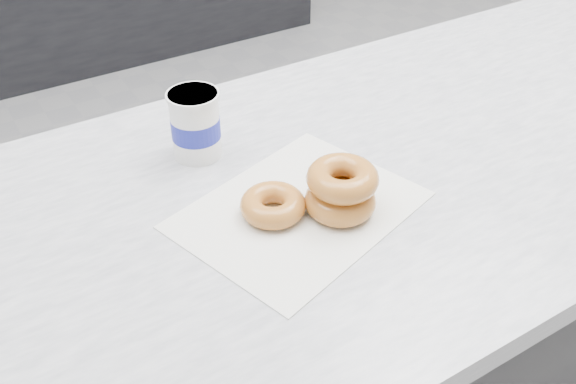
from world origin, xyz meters
name	(u,v)px	position (x,y,z in m)	size (l,w,h in m)	color
ground	(297,279)	(0.00, 0.00, 0.00)	(5.00, 5.00, 0.00)	gray
counter	(443,297)	(0.00, -0.60, 0.45)	(3.06, 0.76, 0.90)	#333335
wax_paper	(299,210)	(-0.41, -0.64, 0.90)	(0.34, 0.26, 0.00)	silver
donut_single	(273,205)	(-0.45, -0.63, 0.92)	(0.10, 0.10, 0.03)	#C17A35
donut_stack	(341,190)	(-0.36, -0.67, 0.94)	(0.14, 0.14, 0.07)	#C17A35
coffee_cup	(195,124)	(-0.47, -0.43, 0.96)	(0.09, 0.09, 0.11)	white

